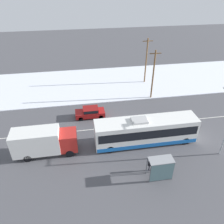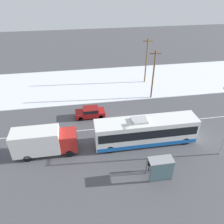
{
  "view_description": "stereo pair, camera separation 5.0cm",
  "coord_description": "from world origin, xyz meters",
  "px_view_note": "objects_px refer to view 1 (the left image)",
  "views": [
    {
      "loc": [
        -5.56,
        -23.2,
        17.77
      ],
      "look_at": [
        -1.45,
        1.67,
        1.4
      ],
      "focal_mm": 35.0,
      "sensor_mm": 36.0,
      "label": 1
    },
    {
      "loc": [
        -5.51,
        -23.21,
        17.77
      ],
      "look_at": [
        -1.45,
        1.67,
        1.4
      ],
      "focal_mm": 35.0,
      "sensor_mm": 36.0,
      "label": 2
    }
  ],
  "objects_px": {
    "bus_shelter": "(161,167)",
    "utility_pole_snowlot": "(146,60)",
    "sedan_car": "(90,112)",
    "utility_pole_roadside": "(153,74)",
    "box_truck": "(44,141)",
    "city_bus": "(146,131)",
    "pedestrian_at_stop": "(151,164)"
  },
  "relations": [
    {
      "from": "city_bus",
      "to": "bus_shelter",
      "type": "relative_size",
      "value": 4.98
    },
    {
      "from": "bus_shelter",
      "to": "utility_pole_snowlot",
      "type": "xyz_separation_m",
      "value": [
        5.0,
        22.31,
        2.62
      ]
    },
    {
      "from": "utility_pole_snowlot",
      "to": "sedan_car",
      "type": "bearing_deg",
      "value": -137.78
    },
    {
      "from": "sedan_car",
      "to": "bus_shelter",
      "type": "bearing_deg",
      "value": 115.98
    },
    {
      "from": "sedan_car",
      "to": "utility_pole_snowlot",
      "type": "distance_m",
      "value": 15.27
    },
    {
      "from": "city_bus",
      "to": "pedestrian_at_stop",
      "type": "height_order",
      "value": "city_bus"
    },
    {
      "from": "sedan_car",
      "to": "bus_shelter",
      "type": "height_order",
      "value": "bus_shelter"
    },
    {
      "from": "pedestrian_at_stop",
      "to": "bus_shelter",
      "type": "bearing_deg",
      "value": -62.14
    },
    {
      "from": "city_bus",
      "to": "utility_pole_snowlot",
      "type": "height_order",
      "value": "utility_pole_snowlot"
    },
    {
      "from": "sedan_car",
      "to": "utility_pole_snowlot",
      "type": "relative_size",
      "value": 0.51
    },
    {
      "from": "city_bus",
      "to": "utility_pole_roadside",
      "type": "xyz_separation_m",
      "value": [
        4.19,
        10.64,
        2.47
      ]
    },
    {
      "from": "box_truck",
      "to": "sedan_car",
      "type": "height_order",
      "value": "box_truck"
    },
    {
      "from": "bus_shelter",
      "to": "utility_pole_roadside",
      "type": "xyz_separation_m",
      "value": [
        4.32,
        16.3,
        2.52
      ]
    },
    {
      "from": "sedan_car",
      "to": "utility_pole_roadside",
      "type": "xyz_separation_m",
      "value": [
        10.33,
        3.97,
        3.38
      ]
    },
    {
      "from": "pedestrian_at_stop",
      "to": "bus_shelter",
      "type": "xyz_separation_m",
      "value": [
        0.63,
        -1.2,
        0.67
      ]
    },
    {
      "from": "bus_shelter",
      "to": "utility_pole_snowlot",
      "type": "bearing_deg",
      "value": 77.36
    },
    {
      "from": "sedan_car",
      "to": "utility_pole_roadside",
      "type": "height_order",
      "value": "utility_pole_roadside"
    },
    {
      "from": "city_bus",
      "to": "box_truck",
      "type": "height_order",
      "value": "city_bus"
    },
    {
      "from": "sedan_car",
      "to": "bus_shelter",
      "type": "relative_size",
      "value": 1.7
    },
    {
      "from": "utility_pole_roadside",
      "to": "utility_pole_snowlot",
      "type": "bearing_deg",
      "value": 83.55
    },
    {
      "from": "city_bus",
      "to": "box_truck",
      "type": "relative_size",
      "value": 1.72
    },
    {
      "from": "city_bus",
      "to": "sedan_car",
      "type": "relative_size",
      "value": 2.92
    },
    {
      "from": "utility_pole_snowlot",
      "to": "utility_pole_roadside",
      "type": "bearing_deg",
      "value": -96.45
    },
    {
      "from": "sedan_car",
      "to": "utility_pole_snowlot",
      "type": "height_order",
      "value": "utility_pole_snowlot"
    },
    {
      "from": "pedestrian_at_stop",
      "to": "bus_shelter",
      "type": "relative_size",
      "value": 0.67
    },
    {
      "from": "box_truck",
      "to": "bus_shelter",
      "type": "height_order",
      "value": "box_truck"
    },
    {
      "from": "box_truck",
      "to": "utility_pole_snowlot",
      "type": "bearing_deg",
      "value": 44.88
    },
    {
      "from": "box_truck",
      "to": "pedestrian_at_stop",
      "type": "relative_size",
      "value": 4.34
    },
    {
      "from": "bus_shelter",
      "to": "pedestrian_at_stop",
      "type": "bearing_deg",
      "value": 117.86
    },
    {
      "from": "utility_pole_roadside",
      "to": "utility_pole_snowlot",
      "type": "distance_m",
      "value": 6.06
    },
    {
      "from": "city_bus",
      "to": "pedestrian_at_stop",
      "type": "relative_size",
      "value": 7.47
    },
    {
      "from": "box_truck",
      "to": "utility_pole_roadside",
      "type": "xyz_separation_m",
      "value": [
        16.03,
        10.63,
        2.4
      ]
    }
  ]
}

